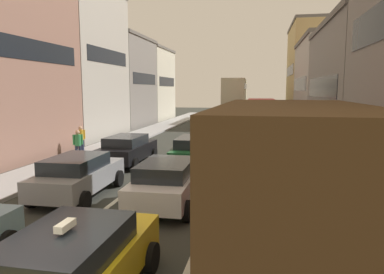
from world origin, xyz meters
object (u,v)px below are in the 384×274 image
at_px(coupe_centre_lane_fourth, 209,137).
at_px(sedan_right_lane_behind_truck, 269,167).
at_px(bus_far_queue_secondary, 235,98).
at_px(bus_mid_queue_primary, 261,113).
at_px(hatchback_centre_lane_third, 194,150).
at_px(pedestrian_far_sidewalk, 78,143).
at_px(sedan_left_lane_third, 127,149).
at_px(pedestrian_mid_sidewalk, 81,138).
at_px(removalist_box_truck, 288,185).
at_px(taxi_centre_lane_front, 72,267).
at_px(sedan_centre_lane_second, 167,181).
at_px(wagon_left_lane_second, 78,175).

relative_size(coupe_centre_lane_fourth, sedan_right_lane_behind_truck, 1.02).
bearing_deg(bus_far_queue_secondary, bus_mid_queue_primary, -164.85).
bearing_deg(hatchback_centre_lane_third, sedan_right_lane_behind_truck, -133.35).
distance_m(hatchback_centre_lane_third, pedestrian_far_sidewalk, 6.44).
xyz_separation_m(sedan_left_lane_third, pedestrian_mid_sidewalk, (-3.87, 2.40, 0.15)).
bearing_deg(coupe_centre_lane_fourth, bus_far_queue_secondary, -3.69).
distance_m(bus_far_queue_secondary, pedestrian_far_sidewalk, 27.14).
height_order(removalist_box_truck, sedan_right_lane_behind_truck, removalist_box_truck).
bearing_deg(pedestrian_mid_sidewalk, taxi_centre_lane_front, -12.72).
relative_size(sedan_centre_lane_second, pedestrian_mid_sidewalk, 2.61).
distance_m(removalist_box_truck, sedan_left_lane_third, 12.42).
bearing_deg(removalist_box_truck, wagon_left_lane_second, 57.92).
bearing_deg(bus_far_queue_secondary, sedan_centre_lane_second, 179.39).
distance_m(bus_mid_queue_primary, pedestrian_far_sidewalk, 18.02).
bearing_deg(bus_far_queue_secondary, taxi_centre_lane_front, 179.17).
xyz_separation_m(taxi_centre_lane_front, sedan_left_lane_third, (-3.54, 11.76, -0.00)).
height_order(bus_mid_queue_primary, bus_far_queue_secondary, bus_far_queue_secondary).
xyz_separation_m(hatchback_centre_lane_third, pedestrian_mid_sidewalk, (-7.34, 2.21, 0.15)).
relative_size(taxi_centre_lane_front, bus_mid_queue_primary, 0.41).
relative_size(sedan_centre_lane_second, bus_mid_queue_primary, 0.41).
bearing_deg(pedestrian_far_sidewalk, removalist_box_truck, -174.14).
xyz_separation_m(wagon_left_lane_second, pedestrian_far_sidewalk, (-3.25, 5.97, 0.15)).
relative_size(sedan_centre_lane_second, sedan_left_lane_third, 1.00).
distance_m(taxi_centre_lane_front, pedestrian_far_sidewalk, 13.77).
bearing_deg(hatchback_centre_lane_third, bus_far_queue_secondary, -1.17).
bearing_deg(coupe_centre_lane_fourth, sedan_centre_lane_second, 177.94).
bearing_deg(sedan_centre_lane_second, coupe_centre_lane_fourth, 0.14).
bearing_deg(removalist_box_truck, bus_mid_queue_primary, 1.67).
bearing_deg(sedan_right_lane_behind_truck, hatchback_centre_lane_third, 46.75).
xyz_separation_m(bus_mid_queue_primary, pedestrian_far_sidewalk, (-9.74, -15.14, -0.81)).
height_order(hatchback_centre_lane_third, bus_mid_queue_primary, bus_mid_queue_primary).
distance_m(wagon_left_lane_second, bus_far_queue_secondary, 32.47).
relative_size(hatchback_centre_lane_third, pedestrian_far_sidewalk, 2.61).
bearing_deg(taxi_centre_lane_front, sedan_right_lane_behind_truck, -21.71).
distance_m(sedan_left_lane_third, coupe_centre_lane_fourth, 6.51).
distance_m(sedan_centre_lane_second, bus_far_queue_secondary, 32.59).
bearing_deg(taxi_centre_lane_front, hatchback_centre_lane_third, 0.68).
relative_size(sedan_centre_lane_second, sedan_right_lane_behind_truck, 1.00).
xyz_separation_m(sedan_right_lane_behind_truck, bus_mid_queue_primary, (-0.27, 18.62, 0.96)).
bearing_deg(wagon_left_lane_second, coupe_centre_lane_fourth, -16.98).
xyz_separation_m(sedan_centre_lane_second, wagon_left_lane_second, (-3.39, 0.29, 0.00)).
distance_m(sedan_centre_lane_second, pedestrian_far_sidewalk, 9.13).
height_order(sedan_centre_lane_second, bus_far_queue_secondary, bus_far_queue_secondary).
height_order(sedan_centre_lane_second, hatchback_centre_lane_third, same).
bearing_deg(removalist_box_truck, sedan_centre_lane_second, 41.05).
height_order(sedan_centre_lane_second, wagon_left_lane_second, same).
xyz_separation_m(sedan_left_lane_third, bus_far_queue_secondary, (3.62, 26.65, 2.03)).
distance_m(taxi_centre_lane_front, sedan_centre_lane_second, 5.88).
height_order(hatchback_centre_lane_third, sedan_left_lane_third, same).
distance_m(sedan_right_lane_behind_truck, bus_far_queue_secondary, 30.01).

